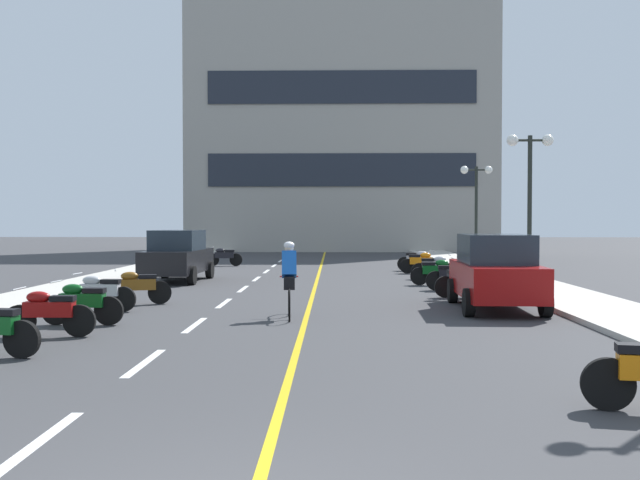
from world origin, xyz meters
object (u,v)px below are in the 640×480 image
at_px(parked_car_near, 495,272).
at_px(parked_car_mid, 178,256).
at_px(motorcycle_12, 224,256).
at_px(motorcycle_10, 421,262).
at_px(motorcycle_4, 100,292).
at_px(motorcycle_7, 454,275).
at_px(motorcycle_11, 417,260).
at_px(motorcycle_5, 137,286).
at_px(street_lamp_mid, 530,174).
at_px(motorcycle_2, 49,312).
at_px(motorcycle_3, 82,302).
at_px(motorcycle_9, 435,267).
at_px(cyclist_rider, 289,278).
at_px(street_lamp_far, 476,191).
at_px(motorcycle_6, 464,281).
at_px(motorcycle_8, 436,271).

height_order(parked_car_near, parked_car_mid, same).
bearing_deg(motorcycle_12, motorcycle_10, -28.31).
relative_size(parked_car_mid, motorcycle_10, 2.51).
xyz_separation_m(motorcycle_4, motorcycle_7, (9.23, 5.47, 0.00)).
height_order(parked_car_mid, motorcycle_11, parked_car_mid).
bearing_deg(motorcycle_5, motorcycle_7, 24.67).
bearing_deg(motorcycle_12, street_lamp_mid, -45.24).
bearing_deg(motorcycle_7, motorcycle_2, -134.17).
height_order(motorcycle_3, motorcycle_11, same).
distance_m(motorcycle_9, motorcycle_10, 3.06).
bearing_deg(cyclist_rider, motorcycle_3, -164.32).
xyz_separation_m(street_lamp_far, motorcycle_9, (-2.82, -6.82, -3.02)).
distance_m(motorcycle_6, motorcycle_11, 10.78).
relative_size(street_lamp_far, motorcycle_6, 2.68).
bearing_deg(motorcycle_10, street_lamp_far, 51.78).
bearing_deg(motorcycle_5, motorcycle_10, 52.81).
bearing_deg(motorcycle_7, motorcycle_9, 90.10).
relative_size(parked_car_near, motorcycle_11, 2.51).
bearing_deg(motorcycle_6, street_lamp_mid, 45.78).
xyz_separation_m(motorcycle_5, motorcycle_11, (8.61, 12.78, 0.00)).
bearing_deg(motorcycle_11, motorcycle_9, -88.53).
bearing_deg(parked_car_near, cyclist_rider, -161.08).
xyz_separation_m(motorcycle_6, motorcycle_11, (-0.08, 10.78, 0.00)).
xyz_separation_m(parked_car_near, motorcycle_9, (-0.22, 9.07, -0.44)).
bearing_deg(motorcycle_5, cyclist_rider, -31.63).
height_order(motorcycle_3, motorcycle_9, same).
height_order(motorcycle_2, motorcycle_6, same).
height_order(parked_car_near, motorcycle_6, parked_car_near).
bearing_deg(parked_car_mid, motorcycle_7, -19.16).
height_order(motorcycle_4, motorcycle_8, same).
distance_m(street_lamp_far, cyclist_rider, 19.27).
height_order(parked_car_near, motorcycle_10, parked_car_near).
height_order(motorcycle_5, motorcycle_9, same).
height_order(motorcycle_3, motorcycle_12, same).
distance_m(parked_car_mid, motorcycle_11, 10.69).
relative_size(street_lamp_mid, parked_car_mid, 1.11).
xyz_separation_m(parked_car_mid, motorcycle_4, (0.01, -8.68, -0.44)).
bearing_deg(motorcycle_2, motorcycle_12, 89.85).
distance_m(motorcycle_2, motorcycle_7, 12.87).
bearing_deg(motorcycle_5, street_lamp_far, 52.55).
relative_size(motorcycle_2, motorcycle_3, 1.00).
bearing_deg(motorcycle_2, motorcycle_11, 63.84).
bearing_deg(motorcycle_9, motorcycle_11, 91.47).
relative_size(street_lamp_mid, motorcycle_7, 2.78).
distance_m(parked_car_mid, motorcycle_8, 9.07).
height_order(motorcycle_9, motorcycle_11, same).
bearing_deg(motorcycle_4, street_lamp_far, 53.93).
bearing_deg(parked_car_near, motorcycle_7, 92.55).
distance_m(motorcycle_4, motorcycle_6, 9.82).
bearing_deg(street_lamp_mid, cyclist_rider, -135.33).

